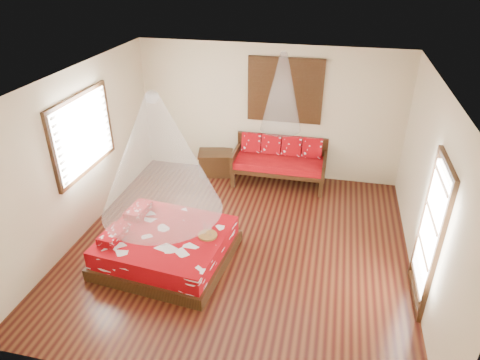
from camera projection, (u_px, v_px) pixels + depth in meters
The scene contains 10 objects.
room at pixel (240, 172), 6.54m from camera, with size 5.54×5.54×2.84m.
bed at pixel (166, 246), 6.79m from camera, with size 2.10×1.94×0.63m.
daybed at pixel (280, 159), 8.95m from camera, with size 1.93×0.86×0.97m.
storage_chest at pixel (216, 163), 9.40m from camera, with size 0.84×0.69×0.51m.
shutter_panel at pixel (285, 91), 8.57m from camera, with size 1.52×0.06×1.32m.
window_left at pixel (83, 134), 7.10m from camera, with size 0.10×1.74×1.34m.
glazed_door at pixel (429, 235), 5.66m from camera, with size 0.08×1.02×2.16m.
wine_tray at pixel (208, 233), 6.58m from camera, with size 0.30×0.30×0.24m.
mosquito_net_main at pixel (158, 155), 6.01m from camera, with size 1.79×1.79×1.80m, color white.
mosquito_net_daybed at pixel (282, 92), 8.12m from camera, with size 0.80×0.80×1.50m, color white.
Camera 1 is at (1.29, -5.66, 4.43)m, focal length 32.00 mm.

